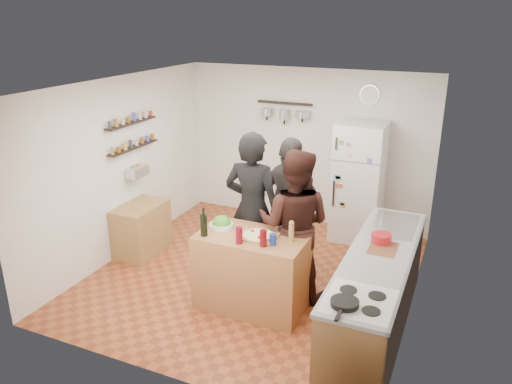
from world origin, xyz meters
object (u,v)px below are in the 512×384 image
at_px(side_table, 142,229).
at_px(person_center, 294,225).
at_px(person_back, 290,207).
at_px(counter_run, 376,294).
at_px(salt_canister, 273,239).
at_px(salad_bowl, 222,226).
at_px(person_left, 253,209).
at_px(skillet, 345,303).
at_px(pepper_mill, 291,233).
at_px(wall_clock, 370,95).
at_px(prep_island, 252,271).
at_px(red_bowl, 381,238).
at_px(wine_bottle, 204,225).
at_px(fridge, 359,182).

bearing_deg(side_table, person_center, -4.39).
distance_m(person_back, counter_run, 1.66).
relative_size(salt_canister, person_back, 0.07).
xyz_separation_m(salad_bowl, person_left, (0.18, 0.49, 0.05)).
bearing_deg(skillet, salad_bowl, 149.04).
xyz_separation_m(salad_bowl, pepper_mill, (0.87, 0.00, 0.07)).
xyz_separation_m(person_left, person_back, (0.34, 0.44, -0.07)).
xyz_separation_m(person_center, skillet, (0.97, -1.43, 0.02)).
height_order(salad_bowl, counter_run, salad_bowl).
relative_size(person_center, counter_run, 0.71).
relative_size(counter_run, wall_clock, 8.77).
bearing_deg(salt_canister, salad_bowl, 166.72).
relative_size(prep_island, person_back, 0.68).
bearing_deg(red_bowl, pepper_mill, -158.88).
relative_size(wine_bottle, skillet, 0.99).
relative_size(salad_bowl, wall_clock, 0.90).
relative_size(wine_bottle, pepper_mill, 1.30).
bearing_deg(wine_bottle, skillet, -23.04).
bearing_deg(wine_bottle, side_table, 151.16).
xyz_separation_m(prep_island, counter_run, (1.42, 0.08, -0.01)).
xyz_separation_m(wall_clock, side_table, (-2.69, -2.10, -1.78)).
height_order(pepper_mill, red_bowl, pepper_mill).
bearing_deg(skillet, person_back, 121.88).
xyz_separation_m(prep_island, salad_bowl, (-0.42, 0.05, 0.48)).
relative_size(salad_bowl, fridge, 0.15).
relative_size(pepper_mill, person_back, 0.10).
height_order(salt_canister, red_bowl, salt_canister).
bearing_deg(person_left, red_bowl, 173.92).
height_order(red_bowl, wall_clock, wall_clock).
bearing_deg(prep_island, wine_bottle, -156.25).
xyz_separation_m(salad_bowl, salt_canister, (0.72, -0.17, 0.03)).
height_order(person_back, skillet, person_back).
relative_size(person_center, skillet, 7.44).
distance_m(pepper_mill, red_bowl, 0.99).
bearing_deg(side_table, pepper_mill, -12.92).
bearing_deg(salt_canister, pepper_mill, 48.58).
bearing_deg(wall_clock, fridge, -90.00).
height_order(prep_island, salt_canister, salt_canister).
relative_size(person_left, fridge, 1.10).
bearing_deg(salad_bowl, side_table, 160.49).
distance_m(person_left, skillet, 2.19).
relative_size(wall_clock, side_table, 0.37).
distance_m(person_left, side_table, 1.89).
height_order(fridge, wall_clock, wall_clock).
bearing_deg(counter_run, pepper_mill, -178.01).
bearing_deg(person_center, pepper_mill, 99.32).
relative_size(fridge, wall_clock, 6.00).
height_order(red_bowl, fridge, fridge).
distance_m(salt_canister, fridge, 2.53).
bearing_deg(prep_island, salt_canister, -21.80).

